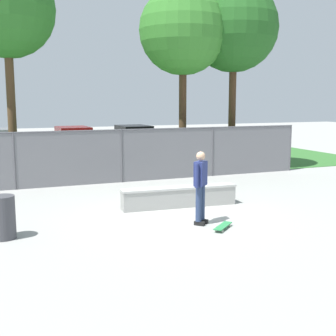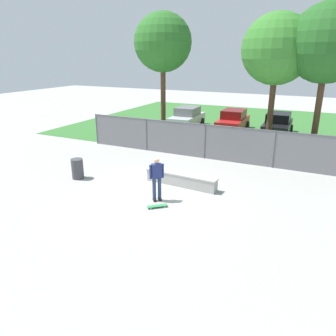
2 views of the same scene
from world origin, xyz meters
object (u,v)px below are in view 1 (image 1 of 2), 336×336
(car_red, at_px, (74,143))
(trash_bin, at_px, (2,217))
(tree_mid, at_px, (234,28))
(car_black, at_px, (134,140))
(skateboard, at_px, (223,226))
(skateboarder, at_px, (201,184))
(tree_near_right, at_px, (183,31))
(concrete_ledge, at_px, (179,197))
(tree_near_left, at_px, (6,10))

(car_red, bearing_deg, trash_bin, -106.56)
(tree_mid, relative_size, car_black, 1.90)
(car_red, bearing_deg, skateboard, -86.27)
(skateboarder, bearing_deg, tree_near_right, 69.38)
(car_red, bearing_deg, tree_mid, -45.70)
(skateboarder, distance_m, trash_bin, 4.66)
(concrete_ledge, distance_m, trash_bin, 5.01)
(skateboarder, height_order, tree_mid, tree_mid)
(tree_near_left, xyz_separation_m, car_red, (3.28, 5.51, -5.49))
(skateboarder, height_order, trash_bin, skateboarder)
(car_red, relative_size, trash_bin, 4.38)
(tree_near_left, bearing_deg, trash_bin, -94.98)
(skateboarder, distance_m, car_black, 14.15)
(tree_near_right, distance_m, car_black, 7.83)
(skateboarder, relative_size, skateboard, 2.50)
(tree_near_right, height_order, car_red, tree_near_right)
(concrete_ledge, xyz_separation_m, tree_mid, (5.09, 5.93, 5.83))
(skateboarder, bearing_deg, concrete_ledge, 82.65)
(concrete_ledge, height_order, tree_near_left, tree_near_left)
(car_red, distance_m, car_black, 3.32)
(concrete_ledge, relative_size, car_black, 0.81)
(tree_near_right, relative_size, car_black, 1.82)
(tree_mid, xyz_separation_m, car_black, (-2.63, 6.08, -5.29))
(tree_near_left, bearing_deg, skateboarder, -65.02)
(tree_mid, bearing_deg, skateboard, -120.82)
(tree_near_left, distance_m, car_black, 10.20)
(tree_near_left, xyz_separation_m, trash_bin, (-0.68, -7.81, -5.84))
(tree_near_left, xyz_separation_m, tree_mid, (9.24, -0.59, -0.20))
(skateboard, height_order, tree_near_right, tree_near_right)
(skateboard, distance_m, car_black, 14.69)
(tree_near_left, bearing_deg, tree_mid, -3.64)
(tree_near_right, relative_size, car_red, 1.82)
(concrete_ledge, relative_size, tree_near_right, 0.44)
(skateboarder, xyz_separation_m, trash_bin, (-4.59, 0.58, -0.52))
(tree_near_left, distance_m, tree_near_right, 6.91)
(tree_near_left, distance_m, car_red, 8.44)
(tree_near_left, height_order, car_red, tree_near_left)
(skateboard, relative_size, trash_bin, 0.75)
(tree_near_left, xyz_separation_m, tree_near_right, (6.88, -0.50, -0.45))
(tree_near_right, xyz_separation_m, trash_bin, (-7.56, -7.31, -5.39))
(skateboarder, distance_m, tree_near_left, 10.68)
(skateboarder, xyz_separation_m, tree_near_right, (2.97, 7.90, 4.87))
(concrete_ledge, bearing_deg, skateboard, -88.23)
(tree_mid, distance_m, trash_bin, 13.50)
(skateboarder, height_order, skateboard, skateboarder)
(concrete_ledge, relative_size, skateboarder, 1.89)
(car_black, bearing_deg, tree_near_right, -87.38)
(concrete_ledge, bearing_deg, car_black, 78.45)
(tree_near_left, bearing_deg, skateboard, -64.80)
(skateboard, relative_size, car_red, 0.17)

